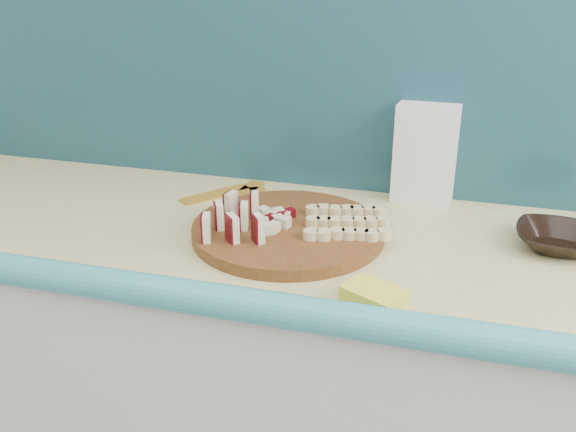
{
  "coord_description": "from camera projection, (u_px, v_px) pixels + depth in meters",
  "views": [
    {
      "loc": [
        0.52,
        0.33,
        1.47
      ],
      "look_at": [
        0.19,
        1.48,
        0.95
      ],
      "focal_mm": 40.0,
      "sensor_mm": 36.0,
      "label": 1
    }
  ],
  "objects": [
    {
      "name": "kitchen_counter",
      "position": [
        253.0,
        399.0,
        1.54
      ],
      "size": [
        2.2,
        0.63,
        0.91
      ],
      "color": "silver",
      "rests_on": "ground"
    },
    {
      "name": "backsplash",
      "position": [
        286.0,
        82.0,
        1.51
      ],
      "size": [
        2.2,
        0.02,
        0.5
      ],
      "primitive_type": "cube",
      "color": "teal",
      "rests_on": "kitchen_counter"
    },
    {
      "name": "cutting_board",
      "position": [
        288.0,
        230.0,
        1.31
      ],
      "size": [
        0.47,
        0.47,
        0.02
      ],
      "primitive_type": "cylinder",
      "rotation": [
        0.0,
        0.0,
        0.24
      ],
      "color": "#44220E",
      "rests_on": "kitchen_counter"
    },
    {
      "name": "apple_wedges",
      "position": [
        235.0,
        218.0,
        1.27
      ],
      "size": [
        0.12,
        0.17,
        0.05
      ],
      "color": "beige",
      "rests_on": "cutting_board"
    },
    {
      "name": "apple_chunks",
      "position": [
        276.0,
        220.0,
        1.3
      ],
      "size": [
        0.06,
        0.06,
        0.02
      ],
      "color": "beige",
      "rests_on": "cutting_board"
    },
    {
      "name": "banana_slices",
      "position": [
        347.0,
        222.0,
        1.3
      ],
      "size": [
        0.19,
        0.18,
        0.02
      ],
      "color": "#D4C181",
      "rests_on": "cutting_board"
    },
    {
      "name": "brown_bowl",
      "position": [
        558.0,
        240.0,
        1.25
      ],
      "size": [
        0.17,
        0.17,
        0.04
      ],
      "primitive_type": "imported",
      "rotation": [
        0.0,
        0.0,
        -0.06
      ],
      "color": "black",
      "rests_on": "kitchen_counter"
    },
    {
      "name": "flour_bag",
      "position": [
        426.0,
        153.0,
        1.46
      ],
      "size": [
        0.14,
        0.11,
        0.23
      ],
      "primitive_type": "cube",
      "rotation": [
        0.0,
        0.0,
        -0.11
      ],
      "color": "white",
      "rests_on": "kitchen_counter"
    },
    {
      "name": "sponge",
      "position": [
        373.0,
        296.0,
        1.07
      ],
      "size": [
        0.12,
        0.1,
        0.03
      ],
      "primitive_type": "cube",
      "rotation": [
        0.0,
        0.0,
        -0.46
      ],
      "color": "gold",
      "rests_on": "kitchen_counter"
    },
    {
      "name": "banana_peel",
      "position": [
        240.0,
        196.0,
        1.51
      ],
      "size": [
        0.24,
        0.21,
        0.01
      ],
      "rotation": [
        0.0,
        0.0,
        -0.23
      ],
      "color": "#BE8E24",
      "rests_on": "kitchen_counter"
    }
  ]
}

